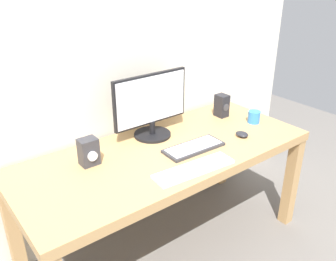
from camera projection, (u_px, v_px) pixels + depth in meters
The scene contains 10 objects.
ground_plane at pixel (166, 245), 2.39m from camera, with size 6.00×6.00×0.00m, color slate.
wall_back at pixel (122, 1), 2.05m from camera, with size 2.98×0.04×3.00m, color silver.
desk at pixel (166, 163), 2.13m from camera, with size 1.75×0.74×0.71m.
monitor at pixel (151, 105), 2.18m from camera, with size 0.51×0.23×0.40m.
keyboard_primary at pixel (194, 147), 2.10m from camera, with size 0.37×0.16×0.02m.
keyboard_secondary at pixel (194, 169), 1.88m from camera, with size 0.47×0.16×0.02m.
mouse at pixel (242, 134), 2.24m from camera, with size 0.07×0.08×0.03m, color #232328.
speaker_right at pixel (222, 106), 2.52m from camera, with size 0.07×0.09×0.16m.
audio_controller at pixel (89, 152), 1.91m from camera, with size 0.10×0.09×0.15m.
coffee_mug at pixel (254, 117), 2.43m from camera, with size 0.08×0.08×0.08m, color #337FD8.
Camera 1 is at (-1.12, -1.46, 1.70)m, focal length 38.64 mm.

